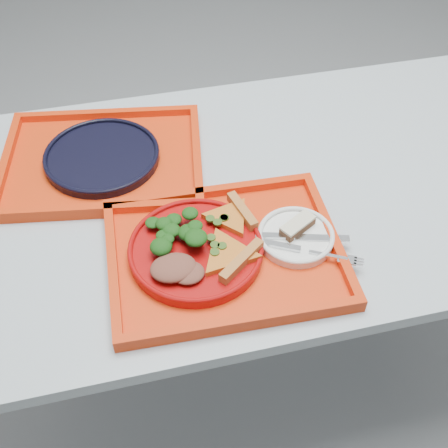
{
  "coord_description": "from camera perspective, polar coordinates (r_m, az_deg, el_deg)",
  "views": [
    {
      "loc": [
        -0.34,
        -0.87,
        1.6
      ],
      "look_at": [
        -0.16,
        -0.13,
        0.78
      ],
      "focal_mm": 45.0,
      "sensor_mm": 36.0,
      "label": 1
    }
  ],
  "objects": [
    {
      "name": "tray_far",
      "position": [
        1.32,
        -12.18,
        6.16
      ],
      "size": [
        0.5,
        0.42,
        0.01
      ],
      "primitive_type": "cube",
      "rotation": [
        0.0,
        0.0,
        -0.16
      ],
      "color": "red",
      "rests_on": "table"
    },
    {
      "name": "knife",
      "position": [
        1.11,
        7.97,
        -1.29
      ],
      "size": [
        0.18,
        0.06,
        0.01
      ],
      "primitive_type": "cube",
      "rotation": [
        0.0,
        0.0,
        -0.27
      ],
      "color": "silver",
      "rests_on": "side_plate"
    },
    {
      "name": "side_plate",
      "position": [
        1.12,
        7.3,
        -1.38
      ],
      "size": [
        0.15,
        0.15,
        0.01
      ],
      "primitive_type": "cylinder",
      "color": "white",
      "rests_on": "tray_main"
    },
    {
      "name": "tray_main",
      "position": [
        1.1,
        0.07,
        -3.14
      ],
      "size": [
        0.46,
        0.37,
        0.01
      ],
      "primitive_type": "cube",
      "rotation": [
        0.0,
        0.0,
        -0.04
      ],
      "color": "red",
      "rests_on": "table"
    },
    {
      "name": "pizza_slice_b",
      "position": [
        1.12,
        0.58,
        0.87
      ],
      "size": [
        0.14,
        0.12,
        0.02
      ],
      "primitive_type": null,
      "rotation": [
        0.0,
        0.0,
        3.38
      ],
      "color": "orange",
      "rests_on": "dinner_plate"
    },
    {
      "name": "navy_plate",
      "position": [
        1.32,
        -12.28,
        6.62
      ],
      "size": [
        0.26,
        0.26,
        0.02
      ],
      "primitive_type": "cylinder",
      "color": "black",
      "rests_on": "tray_far"
    },
    {
      "name": "fork",
      "position": [
        1.09,
        8.55,
        -2.73
      ],
      "size": [
        0.17,
        0.11,
        0.01
      ],
      "primitive_type": "cube",
      "rotation": [
        0.0,
        0.0,
        -0.49
      ],
      "color": "silver",
      "rests_on": "side_plate"
    },
    {
      "name": "meat_portion",
      "position": [
        1.04,
        -5.17,
        -4.45
      ],
      "size": [
        0.09,
        0.07,
        0.03
      ],
      "primitive_type": "ellipsoid",
      "color": "brown",
      "rests_on": "dinner_plate"
    },
    {
      "name": "dessert_bar",
      "position": [
        1.12,
        7.49,
        -0.17
      ],
      "size": [
        0.08,
        0.06,
        0.02
      ],
      "rotation": [
        0.0,
        0.0,
        0.52
      ],
      "color": "#482B18",
      "rests_on": "side_plate"
    },
    {
      "name": "salad_heap",
      "position": [
        1.08,
        -5.08,
        -0.47
      ],
      "size": [
        0.1,
        0.09,
        0.05
      ],
      "primitive_type": "ellipsoid",
      "color": "black",
      "rests_on": "dinner_plate"
    },
    {
      "name": "pizza_slice_a",
      "position": [
        1.06,
        0.39,
        -2.89
      ],
      "size": [
        0.17,
        0.17,
        0.02
      ],
      "primitive_type": null,
      "rotation": [
        0.0,
        0.0,
        2.24
      ],
      "color": "orange",
      "rests_on": "dinner_plate"
    },
    {
      "name": "dinner_plate",
      "position": [
        1.09,
        -2.88,
        -2.75
      ],
      "size": [
        0.26,
        0.26,
        0.02
      ],
      "primitive_type": "cylinder",
      "color": "#9D0B0A",
      "rests_on": "tray_main"
    },
    {
      "name": "table",
      "position": [
        1.31,
        5.68,
        2.01
      ],
      "size": [
        1.6,
        0.8,
        0.75
      ],
      "color": "#A1ACB5",
      "rests_on": "ground"
    },
    {
      "name": "ground",
      "position": [
        1.85,
        4.13,
        -12.91
      ],
      "size": [
        10.0,
        10.0,
        0.0
      ],
      "primitive_type": "plane",
      "color": "gray",
      "rests_on": "ground"
    }
  ]
}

